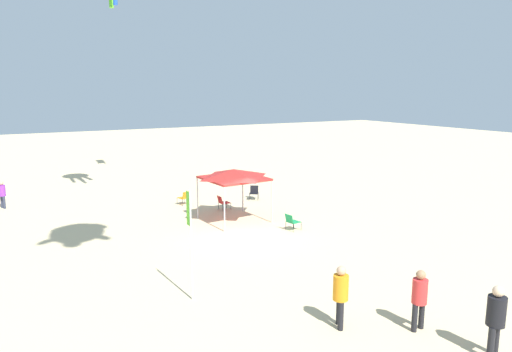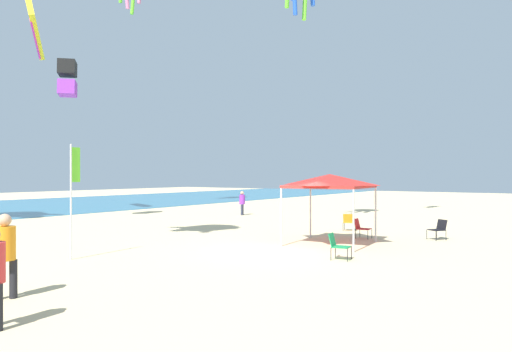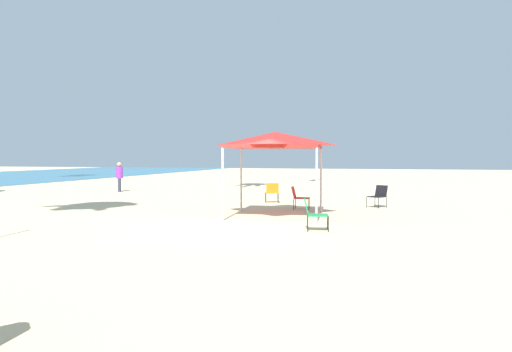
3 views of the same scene
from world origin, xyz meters
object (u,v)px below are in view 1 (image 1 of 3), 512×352
Objects in this scene: canopy_tent at (234,174)px; person_near_umbrella at (420,295)px; folding_chair_near_cooler at (184,197)px; person_by_tent at (2,192)px; folding_chair_facing_ocean at (223,202)px; person_beachcomber at (496,316)px; folding_chair_right_of_tent at (292,221)px; folding_chair_left_of_tent at (254,192)px; banner_flag at (190,234)px; person_far_stroller at (341,292)px.

canopy_tent is 12.56m from person_near_umbrella.
folding_chair_near_cooler is 10.22m from person_by_tent.
person_by_tent is (21.03, 10.04, -0.12)m from person_near_umbrella.
canopy_tent is at bearing 167.64° from folding_chair_facing_ocean.
person_beachcomber is at bearing 101.58° from person_near_umbrella.
folding_chair_right_of_tent is 0.43× the size of person_beachcomber.
canopy_tent is at bearing -153.13° from person_by_tent.
folding_chair_right_of_tent is 9.84m from person_near_umbrella.
canopy_tent is 3.79× the size of folding_chair_right_of_tent.
folding_chair_near_cooler is 18.78m from person_beachcomber.
person_beachcomber is 1.22× the size of person_by_tent.
folding_chair_near_cooler is at bearing -156.18° from folding_chair_left_of_tent.
banner_flag reaches higher than folding_chair_left_of_tent.
person_far_stroller is at bearing 166.10° from folding_chair_facing_ocean.
person_far_stroller is 1.17× the size of person_by_tent.
folding_chair_facing_ocean is 5.25m from folding_chair_right_of_tent.
canopy_tent is 1.98× the size of person_by_tent.
folding_chair_left_of_tent is 0.43× the size of person_beachcomber.
folding_chair_left_of_tent is 4.30m from folding_chair_near_cooler.
person_near_umbrella is (-4.90, -4.86, -1.15)m from banner_flag.
person_near_umbrella reaches higher than person_by_tent.
person_beachcomber reaches higher than folding_chair_right_of_tent.
canopy_tent is 0.85× the size of banner_flag.
person_near_umbrella is at bearing 75.41° from folding_chair_near_cooler.
person_beachcomber reaches higher than folding_chair_left_of_tent.
folding_chair_right_of_tent is (-6.52, 1.48, 0.00)m from folding_chair_left_of_tent.
folding_chair_facing_ocean is 0.43× the size of person_beachcomber.
folding_chair_facing_ocean is (2.23, -0.36, -1.94)m from canopy_tent.
banner_flag reaches higher than folding_chair_facing_ocean.
canopy_tent is at bearing -97.23° from folding_chair_left_of_tent.
person_near_umbrella is 1.13× the size of person_by_tent.
banner_flag reaches higher than folding_chair_near_cooler.
canopy_tent reaches higher than folding_chair_left_of_tent.
canopy_tent is at bearing -160.92° from person_far_stroller.
banner_flag is 16.99m from person_by_tent.
person_near_umbrella is at bearing 173.98° from folding_chair_facing_ocean.
folding_chair_near_cooler is 0.43× the size of person_beachcomber.
folding_chair_facing_ocean is 0.23× the size of banner_flag.
folding_chair_near_cooler is (4.36, 1.11, -1.94)m from canopy_tent.
person_near_umbrella reaches higher than folding_chair_near_cooler.
person_by_tent reaches higher than folding_chair_right_of_tent.
folding_chair_near_cooler is at bearing -153.88° from person_far_stroller.
folding_chair_facing_ocean is 0.46× the size of person_near_umbrella.
banner_flag is at bearing 147.12° from folding_chair_facing_ocean.
banner_flag is (-7.57, 5.24, -0.22)m from canopy_tent.
folding_chair_left_of_tent is 14.42m from person_by_tent.
person_by_tent is (6.33, 10.78, 0.45)m from folding_chair_facing_ocean.
person_near_umbrella reaches higher than folding_chair_right_of_tent.
banner_flag is at bearing -93.34° from folding_chair_left_of_tent.
folding_chair_left_of_tent is 0.45× the size of person_far_stroller.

